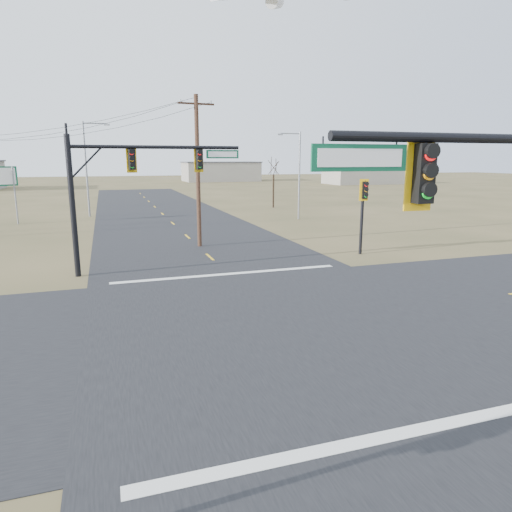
% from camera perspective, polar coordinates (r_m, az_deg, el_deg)
% --- Properties ---
extents(ground, '(320.00, 320.00, 0.00)m').
position_cam_1_polar(ground, '(17.22, 3.04, -8.19)').
color(ground, brown).
rests_on(ground, ground).
extents(road_ew, '(160.00, 14.00, 0.02)m').
position_cam_1_polar(road_ew, '(17.22, 3.04, -8.16)').
color(road_ew, black).
rests_on(road_ew, ground).
extents(road_ns, '(14.00, 160.00, 0.02)m').
position_cam_1_polar(road_ns, '(17.22, 3.04, -8.15)').
color(road_ns, black).
rests_on(road_ns, ground).
extents(stop_bar_near, '(12.00, 0.40, 0.01)m').
position_cam_1_polar(stop_bar_near, '(11.26, 17.95, -20.29)').
color(stop_bar_near, silver).
rests_on(stop_bar_near, road_ns).
extents(stop_bar_far, '(12.00, 0.40, 0.01)m').
position_cam_1_polar(stop_bar_far, '(24.04, -3.45, -2.25)').
color(stop_bar_far, silver).
rests_on(stop_bar_far, road_ns).
extents(mast_arm_far, '(8.84, 0.56, 7.16)m').
position_cam_1_polar(mast_arm_far, '(24.69, -15.30, 9.79)').
color(mast_arm_far, black).
rests_on(mast_arm_far, ground).
extents(pedestal_signal_ne, '(0.66, 0.57, 4.77)m').
position_cam_1_polar(pedestal_signal_ne, '(29.36, 13.31, 6.78)').
color(pedestal_signal_ne, black).
rests_on(pedestal_signal_ne, ground).
extents(utility_pole_near, '(2.47, 0.38, 10.09)m').
position_cam_1_polar(utility_pole_near, '(31.41, -7.29, 10.60)').
color(utility_pole_near, '#482F1F').
rests_on(utility_pole_near, ground).
extents(highway_sign, '(2.69, 1.03, 5.31)m').
position_cam_1_polar(highway_sign, '(48.10, -29.27, 7.96)').
color(highway_sign, gray).
rests_on(highway_sign, ground).
extents(streetlight_a, '(2.40, 0.34, 8.58)m').
position_cam_1_polar(streetlight_a, '(46.10, 5.22, 10.55)').
color(streetlight_a, gray).
rests_on(streetlight_a, ground).
extents(streetlight_c, '(2.73, 0.40, 9.75)m').
position_cam_1_polar(streetlight_c, '(51.24, -20.26, 10.75)').
color(streetlight_c, gray).
rests_on(streetlight_c, ground).
extents(bare_tree_c, '(3.68, 3.68, 6.57)m').
position_cam_1_polar(bare_tree_c, '(57.36, 2.21, 11.21)').
color(bare_tree_c, black).
rests_on(bare_tree_c, ground).
extents(warehouse_mid, '(20.00, 12.00, 5.00)m').
position_cam_1_polar(warehouse_mid, '(128.85, -4.45, 10.44)').
color(warehouse_mid, gray).
rests_on(warehouse_mid, ground).
extents(warehouse_right, '(18.00, 10.00, 4.50)m').
position_cam_1_polar(warehouse_right, '(117.19, 13.27, 9.88)').
color(warehouse_right, gray).
rests_on(warehouse_right, ground).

